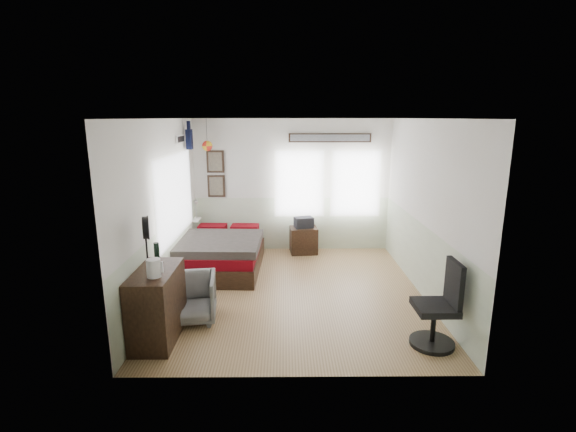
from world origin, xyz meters
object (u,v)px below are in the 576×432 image
(armchair, at_px, (190,298))
(nightstand, at_px, (304,240))
(dresser, at_px, (157,305))
(bed, at_px, (222,253))
(task_chair, at_px, (439,312))

(armchair, height_order, nightstand, armchair)
(dresser, xyz_separation_m, nightstand, (1.97, 3.39, -0.18))
(dresser, distance_m, armchair, 0.57)
(bed, height_order, nightstand, bed)
(dresser, relative_size, nightstand, 1.86)
(task_chair, bearing_deg, armchair, 167.46)
(bed, relative_size, nightstand, 3.75)
(nightstand, bearing_deg, bed, -154.17)
(nightstand, distance_m, task_chair, 3.88)
(nightstand, height_order, task_chair, task_chair)
(dresser, bearing_deg, nightstand, 59.80)
(bed, distance_m, armchair, 1.98)
(bed, height_order, dresser, dresser)
(bed, relative_size, dresser, 2.01)
(bed, distance_m, task_chair, 4.01)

